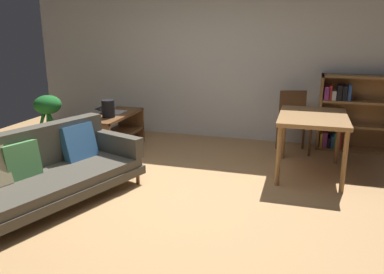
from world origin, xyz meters
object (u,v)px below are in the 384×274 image
potted_floor_plant (49,119)px  open_laptop (112,111)px  fabric_couch (44,170)px  dining_table (313,122)px  dining_chair_near (293,117)px  media_console (115,133)px  desk_speaker (108,109)px  bookshelf (351,114)px

potted_floor_plant → open_laptop: bearing=19.6°
fabric_couch → dining_table: size_ratio=1.92×
open_laptop → potted_floor_plant: potted_floor_plant is taller
dining_chair_near → media_console: bearing=-164.1°
open_laptop → dining_table: (2.96, -0.28, 0.09)m
fabric_couch → media_console: fabric_couch is taller
potted_floor_plant → dining_chair_near: 3.75m
desk_speaker → dining_table: 2.85m
desk_speaker → potted_floor_plant: potted_floor_plant is taller
open_laptop → dining_chair_near: 2.78m
fabric_couch → bookshelf: (3.34, 2.95, 0.21)m
potted_floor_plant → bookshelf: bearing=16.4°
media_console → dining_table: 2.92m
open_laptop → bookshelf: bearing=15.5°
desk_speaker → fabric_couch: bearing=-86.5°
desk_speaker → dining_table: desk_speaker is taller
fabric_couch → media_console: 1.87m
media_console → dining_table: (2.88, -0.19, 0.41)m
media_console → dining_chair_near: (2.63, 0.75, 0.26)m
media_console → desk_speaker: bearing=-82.1°
open_laptop → desk_speaker: 0.34m
desk_speaker → dining_chair_near: 2.77m
open_laptop → dining_table: dining_table is taller
media_console → dining_chair_near: bearing=15.9°
desk_speaker → potted_floor_plant: 1.05m
dining_table → dining_chair_near: bearing=105.5°
fabric_couch → dining_table: (2.75, 1.68, 0.33)m
open_laptop → potted_floor_plant: (-0.92, -0.33, -0.11)m
potted_floor_plant → media_console: bearing=13.2°
fabric_couch → open_laptop: fabric_couch is taller
media_console → bookshelf: (3.47, 1.08, 0.29)m
fabric_couch → bookshelf: bearing=41.4°
potted_floor_plant → bookshelf: bookshelf is taller
bookshelf → media_console: bearing=-162.7°
desk_speaker → dining_chair_near: dining_chair_near is taller
media_console → open_laptop: bearing=128.0°
media_console → open_laptop: size_ratio=2.94×
potted_floor_plant → dining_table: 3.88m
open_laptop → dining_table: bearing=-5.4°
potted_floor_plant → dining_table: potted_floor_plant is taller
fabric_couch → media_console: size_ratio=1.85×
dining_chair_near → fabric_couch: bearing=-133.7°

